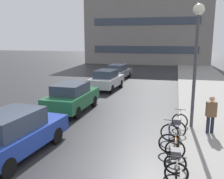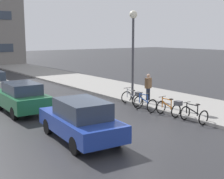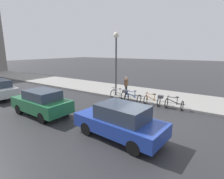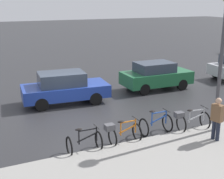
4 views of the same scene
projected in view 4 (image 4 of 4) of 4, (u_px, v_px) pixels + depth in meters
name	position (u px, v px, depth m)	size (l,w,h in m)	color
ground_plane	(72.00, 117.00, 14.10)	(140.00, 140.00, 0.00)	#28282B
bicycle_nearest	(84.00, 142.00, 10.68)	(0.70, 1.14, 0.93)	black
bicycle_second	(121.00, 132.00, 11.28)	(0.71, 1.34, 0.93)	black
bicycle_third	(156.00, 124.00, 12.18)	(0.73, 1.15, 1.01)	black
bicycle_farthest	(190.00, 120.00, 12.44)	(0.84, 1.48, 0.96)	black
car_blue	(64.00, 88.00, 15.80)	(2.25, 4.47, 1.61)	navy
car_green	(156.00, 75.00, 18.32)	(1.95, 4.12, 1.61)	#1E6038
pedestrian	(217.00, 118.00, 11.22)	(0.44, 0.32, 1.75)	#1E2333
streetlamp	(224.00, 33.00, 11.29)	(0.48, 0.48, 5.48)	#424247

